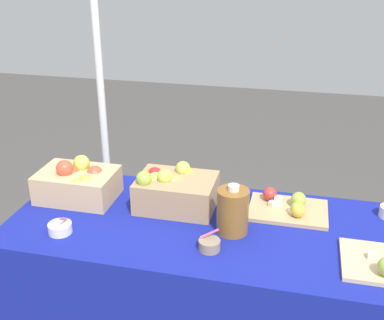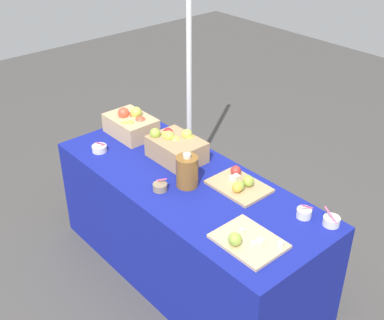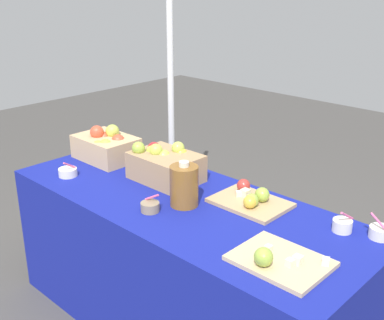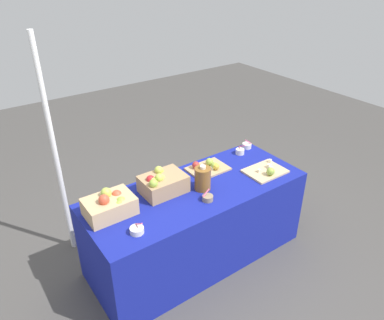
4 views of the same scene
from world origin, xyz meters
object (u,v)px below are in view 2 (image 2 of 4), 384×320
sample_bowl_far (99,148)px  cutting_board_back (239,184)px  sample_bowl_extra (331,221)px  tent_pole (189,73)px  cutting_board_front (247,241)px  apple_crate_middle (176,147)px  sample_bowl_near (304,213)px  cider_jug (187,171)px  sample_bowl_mid (160,187)px  apple_crate_left (131,125)px

sample_bowl_far → cutting_board_back: bearing=23.2°
sample_bowl_extra → tent_pole: 1.81m
cutting_board_front → sample_bowl_far: sample_bowl_far is taller
apple_crate_middle → sample_bowl_near: bearing=7.4°
sample_bowl_far → cider_jug: cider_jug is taller
apple_crate_middle → cutting_board_front: 0.95m
sample_bowl_far → cider_jug: size_ratio=0.46×
sample_bowl_near → sample_bowl_mid: 0.85m
sample_bowl_far → sample_bowl_extra: bearing=18.8°
cutting_board_back → sample_bowl_near: 0.44m
sample_bowl_far → cutting_board_front: bearing=2.4°
tent_pole → cider_jug: bearing=-41.3°
sample_bowl_mid → sample_bowl_extra: 1.00m
cutting_board_back → sample_bowl_extra: 0.59m
apple_crate_left → cutting_board_back: 1.00m
sample_bowl_near → sample_bowl_far: bearing=-161.5°
cutting_board_back → sample_bowl_extra: (0.58, 0.11, -0.00)m
sample_bowl_mid → cider_jug: cider_jug is taller
sample_bowl_mid → cider_jug: 0.19m
cutting_board_back → cider_jug: size_ratio=1.61×
cutting_board_front → sample_bowl_extra: (0.19, 0.46, 0.01)m
apple_crate_left → sample_bowl_near: size_ratio=3.24×
sample_bowl_far → sample_bowl_extra: 1.60m
sample_bowl_extra → cider_jug: bearing=-157.4°
apple_crate_middle → cutting_board_back: size_ratio=1.01×
cutting_board_back → tent_pole: tent_pole is taller
cutting_board_front → cider_jug: size_ratio=1.60×
sample_bowl_near → cider_jug: cider_jug is taller
apple_crate_left → sample_bowl_near: (1.43, 0.15, -0.05)m
cider_jug → tent_pole: size_ratio=0.11×
cutting_board_front → tent_pole: size_ratio=0.18×
apple_crate_left → cider_jug: size_ratio=1.65×
sample_bowl_mid → tent_pole: tent_pole is taller
cutting_board_front → cutting_board_back: 0.52m
cider_jug → tent_pole: tent_pole is taller
cutting_board_front → cider_jug: (-0.62, 0.12, 0.08)m
sample_bowl_near → sample_bowl_far: (-1.37, -0.46, -0.01)m
sample_bowl_mid → sample_bowl_far: (-0.64, -0.02, -0.00)m
sample_bowl_near → sample_bowl_extra: size_ratio=1.01×
apple_crate_middle → sample_bowl_extra: bearing=9.3°
apple_crate_left → tent_pole: bearing=102.9°
apple_crate_left → tent_pole: tent_pole is taller
apple_crate_middle → sample_bowl_far: (-0.41, -0.33, -0.06)m
sample_bowl_far → tent_pole: (-0.21, 0.99, 0.23)m
sample_bowl_near → cutting_board_front: bearing=-97.1°
sample_bowl_near → sample_bowl_extra: same height
sample_bowl_mid → tent_pole: (-0.86, 0.97, 0.23)m
sample_bowl_far → cider_jug: bearing=14.2°
apple_crate_left → sample_bowl_far: bearing=-79.2°
apple_crate_middle → cider_jug: (0.29, -0.15, 0.02)m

